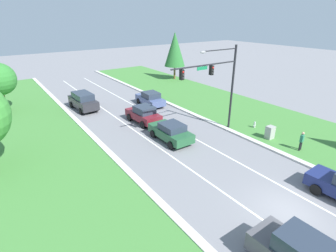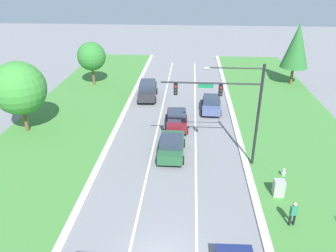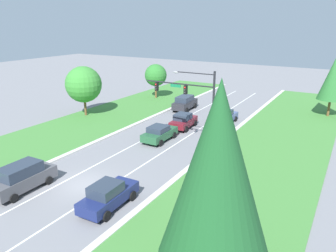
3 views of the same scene
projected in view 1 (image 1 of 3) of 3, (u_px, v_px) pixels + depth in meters
name	position (u px, v px, depth m)	size (l,w,h in m)	color
ground_plane	(289.00, 211.00, 14.85)	(160.00, 160.00, 0.00)	slate
lane_stripe_inner_left	(270.00, 225.00, 13.90)	(0.14, 81.00, 0.01)	white
lane_stripe_inner_right	(306.00, 200.00, 15.80)	(0.14, 81.00, 0.01)	white
traffic_signal_mast	(218.00, 78.00, 22.80)	(7.13, 0.41, 7.91)	black
forest_sedan	(171.00, 132.00, 22.98)	(2.14, 4.49, 1.65)	#235633
charcoal_suv	(83.00, 101.00, 30.60)	(2.31, 4.95, 2.02)	#28282D
slate_blue_sedan	(150.00, 99.00, 32.00)	(2.21, 4.51, 1.71)	#475684
burgundy_sedan	(144.00, 114.00, 26.89)	(2.25, 4.34, 1.80)	maroon
utility_cabinet	(270.00, 133.00, 23.30)	(0.70, 0.60, 1.24)	#9E9E99
pedestrian	(302.00, 141.00, 21.14)	(0.42, 0.29, 1.69)	black
fire_hydrant	(254.00, 125.00, 25.67)	(0.34, 0.20, 0.70)	#B7B7BC
conifer_near_right_tree	(175.00, 49.00, 43.42)	(3.44, 3.44, 7.82)	brown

